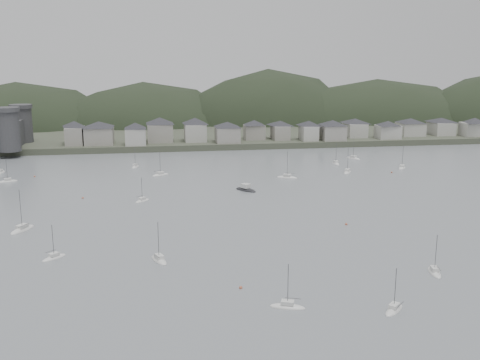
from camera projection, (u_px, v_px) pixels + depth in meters
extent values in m
plane|color=slate|center=(300.00, 290.00, 110.05)|extent=(900.00, 900.00, 0.00)
cube|color=#383D2D|center=(191.00, 120.00, 394.29)|extent=(900.00, 250.00, 3.00)
ellipsoid|color=black|center=(21.00, 145.00, 357.49)|extent=(138.98, 92.48, 81.13)
ellipsoid|color=black|center=(145.00, 142.00, 370.43)|extent=(132.08, 90.41, 79.74)
ellipsoid|color=black|center=(267.00, 143.00, 383.83)|extent=(133.88, 88.37, 101.41)
ellipsoid|color=black|center=(374.00, 138.00, 390.06)|extent=(165.81, 81.78, 82.55)
cylinder|color=#38383B|center=(8.00, 132.00, 253.46)|extent=(10.00, 10.00, 18.00)
cylinder|color=#38383B|center=(22.00, 125.00, 280.58)|extent=(10.00, 10.00, 17.00)
cube|color=#38383B|center=(16.00, 134.00, 267.61)|extent=(3.50, 30.00, 12.00)
cube|color=gray|center=(75.00, 136.00, 274.02)|extent=(8.34, 12.91, 8.59)
pyramid|color=#27272B|center=(74.00, 124.00, 272.78)|extent=(15.78, 15.78, 3.01)
cube|color=gray|center=(99.00, 136.00, 275.22)|extent=(13.68, 13.35, 8.36)
pyramid|color=#27272B|center=(99.00, 124.00, 274.02)|extent=(20.07, 20.07, 2.93)
cube|color=#ACAAA1|center=(136.00, 137.00, 272.86)|extent=(9.78, 10.20, 8.08)
pyramid|color=#27272B|center=(135.00, 126.00, 271.70)|extent=(14.83, 14.83, 2.83)
cube|color=gray|center=(160.00, 133.00, 283.90)|extent=(12.59, 13.33, 9.09)
pyramid|color=#27272B|center=(160.00, 121.00, 282.58)|extent=(19.24, 19.24, 3.18)
cube|color=#ACAAA1|center=(195.00, 133.00, 285.16)|extent=(10.74, 12.17, 8.87)
pyramid|color=#27272B|center=(195.00, 121.00, 283.88)|extent=(17.01, 17.01, 3.10)
cube|color=gray|center=(227.00, 135.00, 281.36)|extent=(11.63, 12.09, 7.69)
pyramid|color=#27272B|center=(227.00, 124.00, 280.25)|extent=(17.61, 17.61, 2.69)
cube|color=gray|center=(254.00, 132.00, 292.10)|extent=(10.37, 9.35, 7.44)
pyramid|color=#27272B|center=(254.00, 123.00, 291.03)|extent=(14.65, 14.65, 2.60)
cube|color=gray|center=(280.00, 132.00, 291.87)|extent=(8.24, 12.20, 7.22)
pyramid|color=#27272B|center=(280.00, 123.00, 290.82)|extent=(15.17, 15.17, 2.53)
cube|color=#ACAAA1|center=(309.00, 133.00, 288.91)|extent=(8.06, 10.91, 7.46)
pyramid|color=#27272B|center=(309.00, 123.00, 287.84)|extent=(14.08, 14.08, 2.61)
cube|color=gray|center=(332.00, 133.00, 289.35)|extent=(11.73, 11.78, 7.66)
pyramid|color=#27272B|center=(333.00, 123.00, 288.24)|extent=(17.46, 17.46, 2.68)
cube|color=#ACAAA1|center=(355.00, 130.00, 301.32)|extent=(10.19, 13.02, 7.33)
pyramid|color=#27272B|center=(355.00, 121.00, 300.26)|extent=(17.23, 17.23, 2.57)
cube|color=#ACAAA1|center=(388.00, 132.00, 295.13)|extent=(11.70, 9.81, 6.88)
pyramid|color=#27272B|center=(388.00, 123.00, 294.13)|extent=(15.97, 15.97, 2.41)
cube|color=#ACAAA1|center=(410.00, 129.00, 306.24)|extent=(12.83, 12.48, 7.00)
pyramid|color=#27272B|center=(411.00, 120.00, 305.22)|extent=(18.79, 18.79, 2.45)
cube|color=#ACAAA1|center=(441.00, 128.00, 309.56)|extent=(11.07, 13.50, 6.97)
pyramid|color=#27272B|center=(441.00, 120.00, 308.55)|extent=(18.25, 18.25, 2.44)
cube|color=#ACAAA1|center=(474.00, 129.00, 304.44)|extent=(13.75, 9.12, 7.34)
pyramid|color=#27272B|center=(475.00, 120.00, 303.38)|extent=(16.97, 16.97, 2.57)
ellipsoid|color=silver|center=(394.00, 310.00, 101.10)|extent=(5.97, 5.92, 1.27)
cube|color=silver|center=(394.00, 306.00, 100.90)|extent=(2.57, 2.56, 0.70)
cylinder|color=#3F3F42|center=(395.00, 289.00, 100.22)|extent=(0.12, 0.12, 7.96)
cylinder|color=#3F3F42|center=(401.00, 304.00, 100.14)|extent=(2.11, 2.08, 0.10)
ellipsoid|color=silver|center=(287.00, 178.00, 212.72)|extent=(8.28, 5.81, 1.59)
cube|color=silver|center=(287.00, 175.00, 212.49)|extent=(3.28, 2.81, 0.70)
cylinder|color=#3F3F42|center=(287.00, 165.00, 211.63)|extent=(0.12, 0.12, 9.96)
cylinder|color=#3F3F42|center=(290.00, 173.00, 213.18)|extent=(3.26, 1.67, 0.10)
ellipsoid|color=silver|center=(54.00, 258.00, 127.43)|extent=(5.88, 5.75, 1.25)
cube|color=silver|center=(54.00, 254.00, 127.23)|extent=(2.52, 2.50, 0.70)
cylinder|color=#3F3F42|center=(53.00, 241.00, 126.57)|extent=(0.12, 0.12, 7.79)
cylinder|color=#3F3F42|center=(51.00, 251.00, 127.74)|extent=(2.09, 2.01, 0.10)
ellipsoid|color=silver|center=(22.00, 230.00, 148.13)|extent=(6.54, 9.08, 1.75)
cube|color=silver|center=(22.00, 226.00, 147.88)|extent=(3.13, 3.61, 0.70)
cylinder|color=#3F3F42|center=(21.00, 210.00, 146.92)|extent=(0.12, 0.12, 10.96)
cylinder|color=#3F3F42|center=(24.00, 225.00, 146.52)|extent=(1.91, 3.55, 0.10)
ellipsoid|color=silver|center=(8.00, 182.00, 206.05)|extent=(7.24, 4.37, 1.38)
cube|color=silver|center=(8.00, 179.00, 205.84)|extent=(2.78, 2.23, 0.70)
cylinder|color=#3F3F42|center=(7.00, 170.00, 205.10)|extent=(0.12, 0.12, 8.62)
cylinder|color=#3F3F42|center=(4.00, 177.00, 205.94)|extent=(2.96, 1.12, 0.10)
ellipsoid|color=silver|center=(135.00, 167.00, 233.81)|extent=(3.89, 7.03, 1.34)
cube|color=silver|center=(135.00, 165.00, 233.60)|extent=(2.06, 2.66, 0.70)
cylinder|color=#3F3F42|center=(135.00, 157.00, 232.88)|extent=(0.12, 0.12, 8.38)
cylinder|color=#3F3F42|center=(136.00, 164.00, 232.41)|extent=(0.92, 2.93, 0.10)
ellipsoid|color=silver|center=(347.00, 172.00, 222.75)|extent=(6.11, 7.97, 1.56)
cube|color=silver|center=(347.00, 170.00, 222.52)|extent=(2.86, 3.22, 0.70)
cylinder|color=#3F3F42|center=(348.00, 160.00, 221.68)|extent=(0.12, 0.12, 9.74)
cylinder|color=#3F3F42|center=(345.00, 168.00, 223.46)|extent=(1.87, 3.07, 0.10)
ellipsoid|color=silver|center=(159.00, 260.00, 126.00)|extent=(4.71, 7.43, 1.42)
cube|color=silver|center=(159.00, 256.00, 125.78)|extent=(2.36, 2.88, 0.70)
cylinder|color=#3F3F42|center=(158.00, 241.00, 125.02)|extent=(0.12, 0.12, 8.86)
cylinder|color=#3F3F42|center=(157.00, 256.00, 124.45)|extent=(1.26, 3.01, 0.10)
ellipsoid|color=silver|center=(288.00, 307.00, 102.34)|extent=(6.93, 4.27, 1.32)
cube|color=silver|center=(288.00, 302.00, 102.14)|extent=(2.67, 2.16, 0.70)
cylinder|color=#3F3F42|center=(288.00, 286.00, 101.43)|extent=(0.12, 0.12, 8.25)
cylinder|color=#3F3F42|center=(293.00, 298.00, 102.59)|extent=(2.82, 1.13, 0.10)
ellipsoid|color=silver|center=(434.00, 273.00, 118.75)|extent=(3.46, 6.96, 1.33)
cube|color=silver|center=(435.00, 269.00, 118.54)|extent=(1.91, 2.58, 0.70)
cylinder|color=#3F3F42|center=(436.00, 254.00, 117.83)|extent=(0.12, 0.12, 8.32)
cylinder|color=#3F3F42|center=(439.00, 268.00, 117.33)|extent=(0.72, 2.95, 0.10)
ellipsoid|color=silver|center=(353.00, 159.00, 253.12)|extent=(5.87, 8.26, 1.59)
cube|color=silver|center=(353.00, 156.00, 252.89)|extent=(2.82, 3.28, 0.70)
cylinder|color=#3F3F42|center=(354.00, 147.00, 252.02)|extent=(0.12, 0.12, 9.96)
cylinder|color=#3F3F42|center=(353.00, 156.00, 251.44)|extent=(1.71, 3.24, 0.10)
ellipsoid|color=silver|center=(160.00, 175.00, 217.47)|extent=(7.45, 5.88, 1.47)
cube|color=silver|center=(160.00, 173.00, 217.25)|extent=(3.03, 2.73, 0.70)
cylinder|color=#3F3F42|center=(160.00, 163.00, 216.46)|extent=(0.12, 0.12, 9.16)
cylinder|color=#3F3F42|center=(157.00, 171.00, 217.64)|extent=(2.85, 1.84, 0.10)
ellipsoid|color=silver|center=(142.00, 201.00, 178.13)|extent=(5.58, 5.68, 1.21)
cube|color=silver|center=(142.00, 198.00, 177.94)|extent=(2.42, 2.44, 0.70)
cylinder|color=#3F3F42|center=(142.00, 189.00, 177.29)|extent=(0.12, 0.12, 7.54)
cylinder|color=#3F3F42|center=(140.00, 196.00, 178.46)|extent=(1.96, 2.02, 0.10)
ellipsoid|color=silver|center=(402.00, 168.00, 231.40)|extent=(6.22, 7.39, 1.48)
cube|color=silver|center=(402.00, 166.00, 231.17)|extent=(2.83, 3.05, 0.70)
cylinder|color=#3F3F42|center=(403.00, 157.00, 230.37)|extent=(0.12, 0.12, 9.24)
cylinder|color=#3F3F42|center=(399.00, 164.00, 231.98)|extent=(2.01, 2.77, 0.10)
ellipsoid|color=silver|center=(0.00, 173.00, 221.63)|extent=(3.48, 7.95, 1.54)
cube|color=silver|center=(0.00, 170.00, 221.40)|extent=(2.04, 2.89, 0.70)
ellipsoid|color=silver|center=(336.00, 164.00, 240.92)|extent=(2.73, 7.44, 1.47)
cube|color=silver|center=(336.00, 161.00, 240.70)|extent=(1.75, 2.65, 0.70)
cylinder|color=#3F3F42|center=(336.00, 153.00, 239.91)|extent=(0.12, 0.12, 9.16)
cylinder|color=#3F3F42|center=(335.00, 160.00, 241.84)|extent=(0.27, 3.30, 0.10)
ellipsoid|color=black|center=(246.00, 190.00, 192.62)|extent=(7.85, 8.90, 1.93)
cube|color=silver|center=(246.00, 186.00, 192.27)|extent=(3.56, 3.59, 1.40)
cylinder|color=#3F3F42|center=(246.00, 183.00, 192.08)|extent=(0.10, 0.10, 1.20)
sphere|color=#B2583B|center=(346.00, 224.00, 153.10)|extent=(0.70, 0.70, 0.70)
sphere|color=#B2583B|center=(392.00, 172.00, 222.39)|extent=(0.70, 0.70, 0.70)
sphere|color=#B2583B|center=(83.00, 198.00, 181.76)|extent=(0.70, 0.70, 0.70)
sphere|color=#B2583B|center=(35.00, 177.00, 214.49)|extent=(0.70, 0.70, 0.70)
sphere|color=#B2583B|center=(241.00, 288.00, 110.84)|extent=(0.70, 0.70, 0.70)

